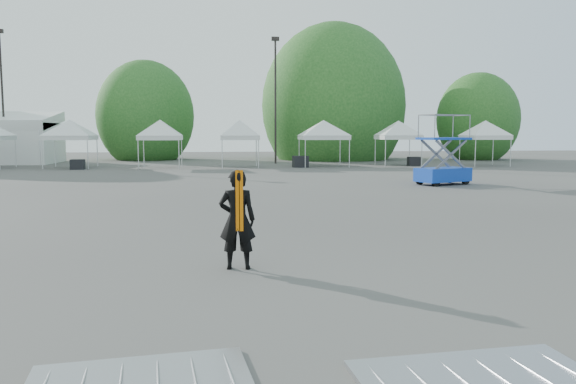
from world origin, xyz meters
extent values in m
plane|color=#474442|center=(0.00, 0.00, 0.00)|extent=(120.00, 120.00, 0.00)
cylinder|color=black|center=(-18.00, 34.00, 5.00)|extent=(0.16, 0.16, 10.00)
cylinder|color=black|center=(3.00, 32.00, 4.75)|extent=(0.16, 0.16, 9.50)
cube|color=black|center=(3.00, 32.00, 9.65)|extent=(0.60, 0.25, 0.30)
cylinder|color=#382314|center=(-8.00, 40.00, 1.14)|extent=(0.36, 0.36, 2.27)
ellipsoid|color=#1D531B|center=(-8.00, 40.00, 3.94)|extent=(4.16, 4.16, 4.78)
cylinder|color=#382314|center=(9.00, 39.00, 1.40)|extent=(0.36, 0.36, 2.80)
ellipsoid|color=#1D531B|center=(9.00, 39.00, 4.85)|extent=(5.12, 5.12, 5.89)
cylinder|color=#382314|center=(22.00, 37.00, 1.05)|extent=(0.36, 0.36, 2.10)
ellipsoid|color=#1D531B|center=(22.00, 37.00, 3.64)|extent=(3.84, 3.84, 4.42)
cylinder|color=silver|center=(-15.83, 29.91, 1.00)|extent=(0.06, 0.06, 2.00)
cylinder|color=silver|center=(-13.12, 26.94, 1.00)|extent=(0.06, 0.06, 2.00)
cylinder|color=silver|center=(-10.17, 26.94, 1.00)|extent=(0.06, 0.06, 2.00)
cylinder|color=silver|center=(-13.12, 29.88, 1.00)|extent=(0.06, 0.06, 2.00)
cylinder|color=silver|center=(-10.17, 29.88, 1.00)|extent=(0.06, 0.06, 2.00)
cube|color=white|center=(-11.64, 28.41, 2.08)|extent=(3.14, 3.14, 0.30)
pyramid|color=white|center=(-11.64, 28.41, 3.33)|extent=(4.44, 4.44, 1.10)
cylinder|color=silver|center=(-6.75, 26.23, 1.00)|extent=(0.06, 0.06, 2.00)
cylinder|color=silver|center=(-4.08, 26.23, 1.00)|extent=(0.06, 0.06, 2.00)
cylinder|color=silver|center=(-6.75, 28.90, 1.00)|extent=(0.06, 0.06, 2.00)
cylinder|color=silver|center=(-4.08, 28.90, 1.00)|extent=(0.06, 0.06, 2.00)
cube|color=white|center=(-5.42, 27.56, 2.08)|extent=(2.87, 2.87, 0.30)
pyramid|color=white|center=(-5.42, 27.56, 3.33)|extent=(4.06, 4.06, 1.10)
cylinder|color=silver|center=(-1.19, 26.35, 1.00)|extent=(0.06, 0.06, 2.00)
cylinder|color=silver|center=(1.29, 26.35, 1.00)|extent=(0.06, 0.06, 2.00)
cylinder|color=silver|center=(-1.19, 28.83, 1.00)|extent=(0.06, 0.06, 2.00)
cylinder|color=silver|center=(1.29, 28.83, 1.00)|extent=(0.06, 0.06, 2.00)
cube|color=white|center=(0.05, 27.59, 2.08)|extent=(2.68, 2.68, 0.30)
pyramid|color=white|center=(0.05, 27.59, 3.33)|extent=(3.80, 3.80, 1.10)
cylinder|color=silver|center=(4.55, 26.47, 1.00)|extent=(0.06, 0.06, 2.00)
cylinder|color=silver|center=(7.68, 26.47, 1.00)|extent=(0.06, 0.06, 2.00)
cylinder|color=silver|center=(4.55, 29.60, 1.00)|extent=(0.06, 0.06, 2.00)
cylinder|color=silver|center=(7.68, 29.60, 1.00)|extent=(0.06, 0.06, 2.00)
cube|color=white|center=(6.11, 28.03, 2.08)|extent=(3.33, 3.33, 0.30)
pyramid|color=white|center=(6.11, 28.03, 3.33)|extent=(4.71, 4.71, 1.10)
cylinder|color=silver|center=(10.52, 27.29, 1.00)|extent=(0.06, 0.06, 2.00)
cylinder|color=silver|center=(13.25, 27.29, 1.00)|extent=(0.06, 0.06, 2.00)
cylinder|color=silver|center=(10.52, 30.02, 1.00)|extent=(0.06, 0.06, 2.00)
cylinder|color=silver|center=(13.25, 30.02, 1.00)|extent=(0.06, 0.06, 2.00)
cube|color=white|center=(11.88, 28.66, 2.08)|extent=(2.93, 2.93, 0.30)
pyramid|color=white|center=(11.88, 28.66, 3.33)|extent=(4.14, 4.14, 1.10)
cylinder|color=silver|center=(16.71, 26.01, 1.00)|extent=(0.06, 0.06, 2.00)
cylinder|color=silver|center=(19.37, 26.01, 1.00)|extent=(0.06, 0.06, 2.00)
cylinder|color=silver|center=(16.71, 28.66, 1.00)|extent=(0.06, 0.06, 2.00)
cylinder|color=silver|center=(19.37, 28.66, 1.00)|extent=(0.06, 0.06, 2.00)
cube|color=white|center=(18.04, 27.34, 2.08)|extent=(2.86, 2.86, 0.30)
pyramid|color=white|center=(18.04, 27.34, 3.33)|extent=(4.04, 4.04, 1.10)
imported|color=black|center=(-0.96, -2.18, 0.90)|extent=(0.68, 0.47, 1.79)
cube|color=orange|center=(-0.96, -2.36, 1.25)|extent=(0.14, 0.02, 1.08)
cube|color=#0C2DA5|center=(9.11, 13.16, 0.47)|extent=(2.83, 2.15, 0.63)
cube|color=#0C2DA5|center=(9.11, 13.16, 2.16)|extent=(2.71, 2.06, 0.11)
cylinder|color=black|center=(8.44, 12.31, 0.19)|extent=(0.41, 0.29, 0.38)
cylinder|color=black|center=(10.19, 13.04, 0.19)|extent=(0.41, 0.29, 0.38)
cylinder|color=black|center=(8.03, 13.28, 0.19)|extent=(0.41, 0.29, 0.38)
cylinder|color=black|center=(9.78, 14.02, 0.19)|extent=(0.41, 0.29, 0.38)
cube|color=#97999E|center=(-2.05, -6.68, 0.02)|extent=(2.26, 1.33, 0.05)
cube|color=#97999E|center=(1.27, -7.03, 0.03)|extent=(2.46, 1.37, 0.05)
cube|color=black|center=(-10.73, 26.42, 0.34)|extent=(0.87, 0.68, 0.67)
cube|color=black|center=(4.29, 27.03, 0.40)|extent=(1.11, 0.91, 0.80)
cube|color=black|center=(12.87, 27.93, 0.33)|extent=(0.86, 0.68, 0.66)
camera|label=1|loc=(-1.22, -12.12, 2.44)|focal=35.00mm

